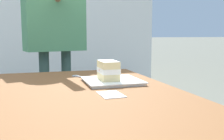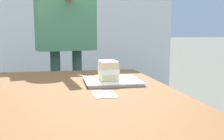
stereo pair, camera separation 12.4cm
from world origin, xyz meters
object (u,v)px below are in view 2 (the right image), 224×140
cake_slice (108,70)px  dessert_fork (85,77)px  paper_napkin (104,94)px  dessert_plate (112,81)px  diner_person (66,16)px  patio_table (50,115)px

cake_slice → dessert_fork: 0.22m
dessert_fork → paper_napkin: 0.43m
dessert_plate → dessert_fork: 0.21m
dessert_plate → dessert_fork: (0.18, 0.12, -0.00)m
diner_person → dessert_fork: bearing=-172.6°
patio_table → diner_person: size_ratio=0.78×
cake_slice → dessert_fork: size_ratio=0.82×
paper_napkin → dessert_plate: bearing=-17.6°
patio_table → diner_person: diner_person is taller
dessert_fork → diner_person: (0.66, 0.09, 0.37)m
paper_napkin → dessert_fork: bearing=5.2°
patio_table → diner_person: bearing=-4.9°
patio_table → cake_slice: cake_slice is taller
dessert_plate → paper_napkin: bearing=162.4°
diner_person → patio_table: bearing=175.1°
diner_person → paper_napkin: bearing=-173.5°
patio_table → cake_slice: bearing=-58.6°
patio_table → cake_slice: 0.35m
patio_table → cake_slice: (0.16, -0.27, 0.15)m
dessert_plate → dessert_fork: size_ratio=1.66×
patio_table → dessert_plate: size_ratio=4.78×
dessert_fork → diner_person: size_ratio=0.10×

